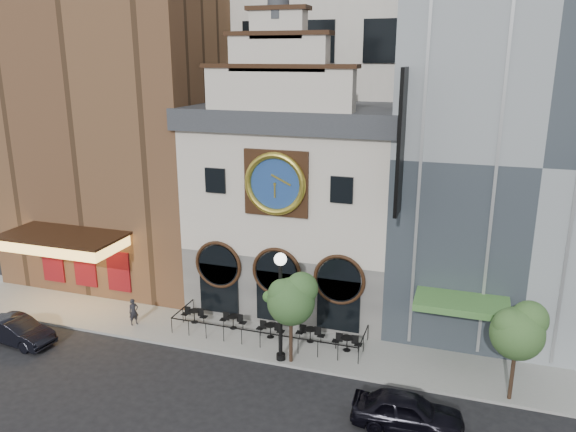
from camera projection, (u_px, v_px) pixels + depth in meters
The scene contains 17 objects.
ground at pixel (252, 361), 28.87m from camera, with size 120.00×120.00×0.00m, color black.
sidewalk at pixel (269, 338), 31.13m from camera, with size 44.00×5.00×0.15m, color gray.
clock_building at pixel (298, 200), 34.17m from camera, with size 12.60×8.78×18.65m.
theater_building at pixel (127, 94), 38.41m from camera, with size 14.00×15.60×25.00m.
retail_building at pixel (532, 149), 31.26m from camera, with size 14.00×14.40×20.00m.
cafe_railing at pixel (268, 329), 30.99m from camera, with size 10.60×2.60×0.90m, color black, non-canonical shape.
bistro_0 at pixel (194, 315), 32.61m from camera, with size 1.58×0.68×0.90m.
bistro_1 at pixel (233, 321), 31.91m from camera, with size 1.58×0.68×0.90m.
bistro_2 at pixel (270, 330), 30.89m from camera, with size 1.58×0.68×0.90m.
bistro_3 at pixel (310, 334), 30.42m from camera, with size 1.58×0.68×0.90m.
bistro_4 at pixel (347, 342), 29.50m from camera, with size 1.58×0.68×0.90m.
car_right at pixel (407, 412), 23.49m from camera, with size 1.88×4.66×1.59m, color black.
car_left at pixel (17, 331), 30.53m from camera, with size 1.53×4.38×1.44m, color black.
pedestrian at pixel (134, 312), 32.29m from camera, with size 0.57×0.38×1.57m, color black.
lamppost at pixel (281, 295), 27.77m from camera, with size 1.85×0.65×5.78m.
tree_left at pixel (292, 298), 27.65m from camera, with size 2.48×2.39×4.77m.
tree_right at pixel (519, 329), 24.55m from camera, with size 2.45×2.36×4.72m.
Camera 1 is at (9.85, -23.80, 15.15)m, focal length 35.00 mm.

